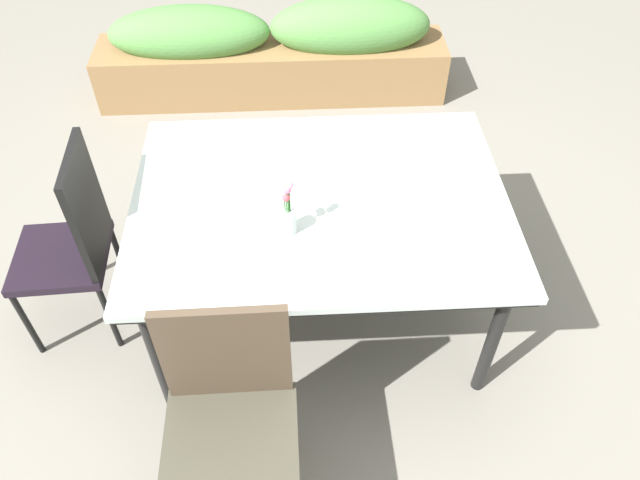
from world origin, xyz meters
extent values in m
plane|color=gray|center=(0.00, 0.00, 0.00)|extent=(12.00, 12.00, 0.00)
cube|color=silver|center=(0.09, 0.06, 0.73)|extent=(1.59, 1.17, 0.03)
cube|color=black|center=(0.09, 0.06, 0.70)|extent=(1.55, 1.15, 0.02)
cylinder|color=black|center=(-0.60, -0.43, 0.36)|extent=(0.06, 0.06, 0.72)
cylinder|color=black|center=(0.78, -0.43, 0.36)|extent=(0.06, 0.06, 0.72)
cylinder|color=black|center=(-0.60, 0.55, 0.36)|extent=(0.06, 0.06, 0.72)
cylinder|color=black|center=(0.78, 0.55, 0.36)|extent=(0.06, 0.06, 0.72)
cube|color=black|center=(-1.08, 0.06, 0.45)|extent=(0.43, 0.43, 0.04)
cube|color=black|center=(-0.89, 0.07, 0.73)|extent=(0.05, 0.39, 0.54)
cylinder|color=black|center=(-1.25, -0.13, 0.22)|extent=(0.03, 0.03, 0.44)
cylinder|color=black|center=(-1.27, 0.24, 0.22)|extent=(0.03, 0.03, 0.44)
cylinder|color=black|center=(-0.88, -0.11, 0.22)|extent=(0.03, 0.03, 0.44)
cylinder|color=black|center=(-0.90, 0.25, 0.22)|extent=(0.03, 0.03, 0.44)
cube|color=#444133|center=(-0.27, -0.90, 0.48)|extent=(0.47, 0.47, 0.04)
cube|color=#4C3D2D|center=(-0.27, -0.68, 0.73)|extent=(0.44, 0.03, 0.48)
cylinder|color=#4C3D2D|center=(-0.06, -0.69, 0.24)|extent=(0.03, 0.03, 0.47)
cylinder|color=#4C3D2D|center=(-0.48, -0.69, 0.24)|extent=(0.03, 0.03, 0.47)
cylinder|color=silver|center=(-0.04, -0.13, 0.80)|extent=(0.07, 0.07, 0.10)
cylinder|color=#387233|center=(-0.06, -0.11, 0.87)|extent=(0.01, 0.01, 0.12)
sphere|color=pink|center=(-0.06, -0.11, 0.93)|extent=(0.03, 0.03, 0.03)
cylinder|color=#387233|center=(-0.04, -0.12, 0.90)|extent=(0.01, 0.01, 0.17)
sphere|color=pink|center=(-0.04, -0.12, 0.98)|extent=(0.03, 0.03, 0.03)
cylinder|color=#387233|center=(-0.04, -0.12, 0.89)|extent=(0.01, 0.01, 0.17)
sphere|color=pink|center=(-0.04, -0.12, 0.98)|extent=(0.03, 0.03, 0.03)
cylinder|color=#387233|center=(-0.05, -0.13, 0.87)|extent=(0.01, 0.01, 0.12)
sphere|color=#DB4C56|center=(-0.05, -0.13, 0.93)|extent=(0.03, 0.03, 0.03)
cylinder|color=#387233|center=(-0.04, -0.13, 0.89)|extent=(0.01, 0.01, 0.16)
sphere|color=pink|center=(-0.04, -0.13, 0.97)|extent=(0.03, 0.03, 0.03)
cube|color=olive|center=(-0.14, 2.05, 0.19)|extent=(2.42, 0.46, 0.38)
ellipsoid|color=#569347|center=(-0.69, 2.05, 0.48)|extent=(1.09, 0.41, 0.36)
ellipsoid|color=#569347|center=(0.40, 2.05, 0.50)|extent=(1.09, 0.41, 0.40)
camera|label=1|loc=(-0.01, -1.84, 2.48)|focal=34.26mm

